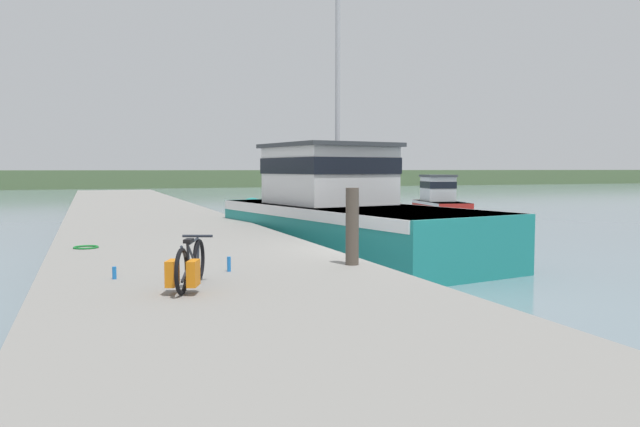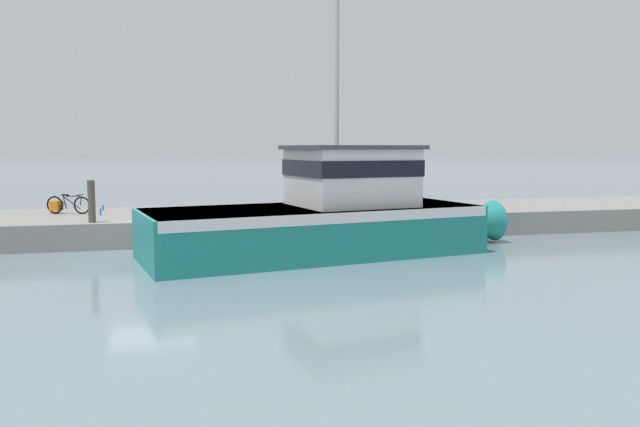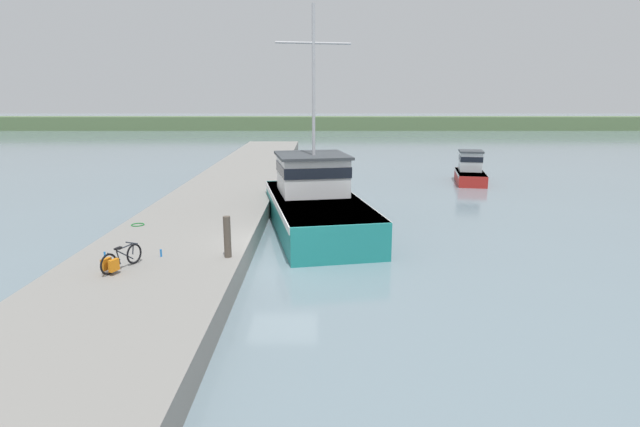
# 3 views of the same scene
# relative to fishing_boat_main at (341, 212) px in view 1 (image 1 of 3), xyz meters

# --- Properties ---
(ground_plane) EXTENTS (320.00, 320.00, 0.00)m
(ground_plane) POSITION_rel_fishing_boat_main_xyz_m (-1.10, -5.22, -1.22)
(ground_plane) COLOR gray
(dock_pier) EXTENTS (5.48, 80.00, 0.84)m
(dock_pier) POSITION_rel_fishing_boat_main_xyz_m (-4.98, -5.22, -0.80)
(dock_pier) COLOR gray
(dock_pier) RESTS_ON ground_plane
(far_shoreline) EXTENTS (180.00, 5.00, 2.32)m
(far_shoreline) POSITION_rel_fishing_boat_main_xyz_m (28.90, 67.54, -0.06)
(far_shoreline) COLOR #567047
(far_shoreline) RESTS_ON ground_plane
(fishing_boat_main) EXTENTS (5.46, 11.92, 9.64)m
(fishing_boat_main) POSITION_rel_fishing_boat_main_xyz_m (0.00, 0.00, 0.00)
(fishing_boat_main) COLOR teal
(fishing_boat_main) RESTS_ON ground_plane
(boat_orange_near) EXTENTS (2.62, 5.21, 2.18)m
(boat_orange_near) POSITION_rel_fishing_boat_main_xyz_m (10.64, 12.09, -0.40)
(boat_orange_near) COLOR #AD231E
(boat_orange_near) RESTS_ON ground_plane
(bicycle_touring) EXTENTS (0.80, 1.56, 0.69)m
(bicycle_touring) POSITION_rel_fishing_boat_main_xyz_m (-5.68, -8.29, -0.06)
(bicycle_touring) COLOR black
(bicycle_touring) RESTS_ON dock_pier
(mooring_post) EXTENTS (0.23, 0.23, 1.33)m
(mooring_post) POSITION_rel_fishing_boat_main_xyz_m (-2.69, -7.02, 0.28)
(mooring_post) COLOR #51473D
(mooring_post) RESTS_ON dock_pier
(hose_coil) EXTENTS (0.51, 0.51, 0.04)m
(hose_coil) POSITION_rel_fishing_boat_main_xyz_m (-7.01, -2.99, -0.36)
(hose_coil) COLOR #197A2D
(hose_coil) RESTS_ON dock_pier
(water_bottle_on_curb) EXTENTS (0.06, 0.06, 0.24)m
(water_bottle_on_curb) POSITION_rel_fishing_boat_main_xyz_m (-4.83, -6.98, -0.26)
(water_bottle_on_curb) COLOR blue
(water_bottle_on_curb) RESTS_ON dock_pier
(water_bottle_by_bike) EXTENTS (0.06, 0.06, 0.19)m
(water_bottle_by_bike) POSITION_rel_fishing_boat_main_xyz_m (-6.59, -7.06, -0.29)
(water_bottle_by_bike) COLOR blue
(water_bottle_by_bike) RESTS_ON dock_pier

